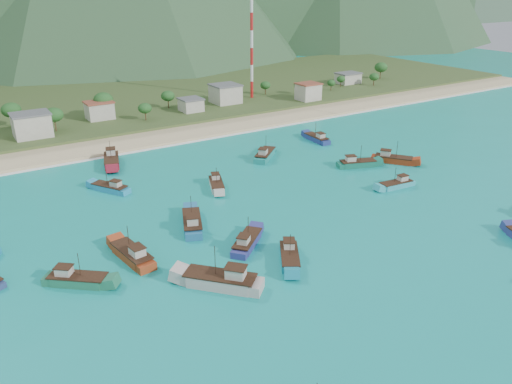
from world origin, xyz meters
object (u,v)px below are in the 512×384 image
boat_8 (290,257)px  boat_15 (247,243)px  radio_tower (252,48)px  boat_11 (216,185)px  boat_14 (112,161)px  boat_0 (265,155)px  boat_20 (222,281)px  boat_5 (77,280)px  boat_25 (132,255)px  boat_4 (192,223)px  boat_6 (357,164)px  boat_24 (110,188)px  boat_7 (317,139)px  boat_2 (396,185)px  boat_9 (393,160)px

boat_8 → boat_15: size_ratio=1.04×
radio_tower → boat_11: bearing=-127.2°
boat_11 → boat_14: 34.54m
boat_0 → boat_20: (-41.96, -50.58, 0.18)m
boat_8 → boat_5: bearing=11.8°
boat_20 → boat_14: bearing=44.5°
boat_25 → boat_4: bearing=13.8°
radio_tower → boat_6: (-18.60, -83.73, -21.08)m
boat_5 → boat_25: size_ratio=0.86×
boat_24 → boat_25: 34.51m
boat_6 → boat_8: (-44.86, -30.42, -0.04)m
boat_7 → boat_15: size_ratio=1.07×
boat_2 → boat_25: 66.42m
boat_15 → boat_14: bearing=146.5°
boat_4 → boat_24: 29.17m
boat_0 → boat_9: boat_0 is taller
boat_0 → boat_7: size_ratio=1.03×
boat_2 → boat_11: size_ratio=0.96×
boat_8 → boat_11: bearing=-65.9°
boat_6 → boat_9: bearing=95.7°
radio_tower → boat_15: (-67.12, -105.44, -21.11)m
boat_9 → boat_15: 62.18m
boat_2 → boat_25: (-66.41, 1.37, 0.22)m
boat_24 → boat_14: bearing=40.5°
boat_25 → boat_7: bearing=20.0°
boat_6 → boat_8: 54.20m
boat_2 → boat_20: 58.89m
boat_2 → boat_20: bearing=110.2°
boat_5 → boat_11: 46.94m
boat_7 → boat_8: 74.54m
boat_0 → boat_15: bearing=-78.7°
boat_7 → boat_11: bearing=-156.2°
boat_25 → boat_14: bearing=68.4°
boat_2 → boat_20: (-56.97, -14.92, 0.40)m
boat_9 → boat_20: boat_20 is taller
boat_25 → boat_6: bearing=4.3°
boat_4 → boat_14: 46.82m
boat_11 → boat_20: bearing=84.5°
boat_24 → boat_5: bearing=-146.2°
boat_5 → boat_24: boat_5 is taller
boat_8 → boat_11: (5.43, 37.81, -0.06)m
radio_tower → boat_20: 140.28m
radio_tower → boat_0: size_ratio=3.69×
boat_6 → boat_14: boat_14 is taller
boat_7 → boat_24: 67.91m
boat_4 → boat_15: boat_4 is taller
boat_14 → boat_15: size_ratio=1.31×
boat_5 → radio_tower: bearing=175.6°
boat_2 → boat_9: boat_9 is taller
boat_8 → boat_20: 14.34m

